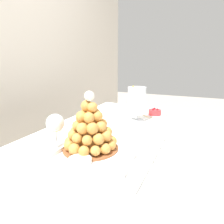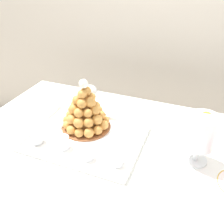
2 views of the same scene
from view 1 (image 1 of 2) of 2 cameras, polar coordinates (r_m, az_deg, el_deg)
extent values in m
cylinder|color=brown|center=(1.85, 23.40, -12.53)|extent=(0.04, 0.04, 0.75)
cylinder|color=brown|center=(1.99, -0.20, -9.30)|extent=(0.04, 0.04, 0.75)
cube|color=brown|center=(1.12, 3.96, -7.39)|extent=(1.49, 0.91, 0.02)
cube|color=white|center=(1.12, 3.97, -6.85)|extent=(1.55, 0.97, 0.00)
cube|color=white|center=(1.40, -15.39, -9.06)|extent=(1.55, 0.01, 0.27)
cube|color=white|center=(1.87, 12.08, -2.90)|extent=(0.01, 0.97, 0.27)
cube|color=white|center=(0.96, -0.12, -10.21)|extent=(0.52, 0.38, 0.01)
cube|color=white|center=(0.90, 11.36, -11.38)|extent=(0.52, 0.01, 0.02)
cube|color=white|center=(1.04, -9.92, -7.68)|extent=(0.52, 0.01, 0.02)
cube|color=white|center=(0.75, -8.72, -16.88)|extent=(0.01, 0.38, 0.02)
cube|color=white|center=(1.18, 5.10, -4.82)|extent=(0.01, 0.38, 0.02)
cylinder|color=white|center=(0.95, -0.12, -9.99)|extent=(0.35, 0.35, 0.00)
cylinder|color=brown|center=(0.96, -5.77, -9.67)|extent=(0.24, 0.24, 0.01)
cone|color=#B17234|center=(0.92, -5.93, -3.66)|extent=(0.16, 0.16, 0.20)
sphere|color=#D08E41|center=(1.02, -3.18, -6.23)|extent=(0.05, 0.05, 0.05)
sphere|color=gold|center=(1.03, -5.64, -6.12)|extent=(0.05, 0.05, 0.05)
sphere|color=gold|center=(1.03, -8.12, -6.44)|extent=(0.04, 0.04, 0.04)
sphere|color=#D08E41|center=(1.00, -10.20, -7.00)|extent=(0.05, 0.05, 0.05)
sphere|color=#D08E41|center=(0.96, -11.43, -7.83)|extent=(0.04, 0.04, 0.04)
sphere|color=#CE8C3F|center=(0.92, -11.45, -8.86)|extent=(0.05, 0.05, 0.05)
sphere|color=#D08F41|center=(0.89, -10.09, -9.81)|extent=(0.05, 0.05, 0.05)
sphere|color=#CD8B3F|center=(0.86, -7.55, -10.44)|extent=(0.05, 0.05, 0.05)
sphere|color=gold|center=(0.86, -4.49, -10.38)|extent=(0.04, 0.04, 0.04)
sphere|color=gold|center=(0.88, -1.83, -9.86)|extent=(0.05, 0.05, 0.05)
sphere|color=gold|center=(0.92, -0.28, -8.94)|extent=(0.04, 0.04, 0.04)
sphere|color=gold|center=(0.96, -0.11, -7.86)|extent=(0.05, 0.05, 0.05)
sphere|color=#CD8B3F|center=(1.00, -1.20, -6.91)|extent=(0.05, 0.05, 0.05)
sphere|color=#CF8D40|center=(1.00, -5.16, -4.37)|extent=(0.05, 0.05, 0.05)
sphere|color=gold|center=(1.00, -7.80, -4.52)|extent=(0.04, 0.04, 0.04)
sphere|color=gold|center=(0.97, -9.83, -5.23)|extent=(0.05, 0.05, 0.05)
sphere|color=#CF8D40|center=(0.92, -10.50, -6.07)|extent=(0.05, 0.05, 0.05)
sphere|color=gold|center=(0.88, -9.37, -6.97)|extent=(0.04, 0.04, 0.04)
sphere|color=#D08F41|center=(0.86, -6.71, -7.59)|extent=(0.04, 0.04, 0.04)
sphere|color=gold|center=(0.87, -3.66, -7.31)|extent=(0.05, 0.05, 0.05)
sphere|color=gold|center=(0.90, -1.62, -6.47)|extent=(0.05, 0.05, 0.05)
sphere|color=#CE8C40|center=(0.94, -1.36, -5.36)|extent=(0.05, 0.05, 0.05)
sphere|color=gold|center=(0.98, -2.74, -4.67)|extent=(0.05, 0.05, 0.05)
sphere|color=gold|center=(0.97, -6.53, -2.50)|extent=(0.04, 0.04, 0.04)
sphere|color=gold|center=(0.95, -8.68, -3.05)|extent=(0.05, 0.05, 0.05)
sphere|color=#CE8C3F|center=(0.91, -9.37, -3.62)|extent=(0.04, 0.04, 0.04)
sphere|color=gold|center=(0.88, -8.00, -4.40)|extent=(0.05, 0.05, 0.05)
sphere|color=#CD8B3F|center=(0.87, -5.28, -4.44)|extent=(0.05, 0.05, 0.05)
sphere|color=gold|center=(0.89, -3.01, -3.96)|extent=(0.05, 0.05, 0.05)
sphere|color=#CE8B3F|center=(0.93, -2.59, -3.10)|extent=(0.04, 0.04, 0.04)
sphere|color=#CE8C40|center=(0.96, -4.07, -2.55)|extent=(0.05, 0.05, 0.05)
sphere|color=#CD8B3F|center=(0.94, -7.10, -0.48)|extent=(0.05, 0.05, 0.05)
sphere|color=#CE8C40|center=(0.90, -8.21, -1.27)|extent=(0.05, 0.05, 0.05)
sphere|color=#CF8E41|center=(0.87, -6.23, -1.55)|extent=(0.05, 0.05, 0.05)
sphere|color=#CE8C40|center=(0.89, -3.92, -1.14)|extent=(0.05, 0.05, 0.05)
sphere|color=#CF8D40|center=(0.93, -4.56, -0.55)|extent=(0.05, 0.05, 0.05)
sphere|color=#CD8B3F|center=(0.91, -6.84, 1.64)|extent=(0.05, 0.05, 0.05)
sphere|color=gold|center=(0.89, -5.29, 1.29)|extent=(0.04, 0.04, 0.04)
sphere|color=white|center=(0.89, -6.15, 4.29)|extent=(0.04, 0.04, 0.04)
cylinder|color=silver|center=(0.74, 1.24, -15.00)|extent=(0.06, 0.06, 0.06)
cylinder|color=#F4EAC6|center=(0.75, 1.23, -16.02)|extent=(0.05, 0.05, 0.02)
cylinder|color=white|center=(0.74, 1.24, -14.70)|extent=(0.05, 0.05, 0.02)
sphere|color=brown|center=(0.74, 0.78, -13.68)|extent=(0.02, 0.02, 0.02)
cylinder|color=silver|center=(0.86, 4.28, -10.62)|extent=(0.05, 0.05, 0.06)
cylinder|color=gold|center=(0.87, 4.26, -11.63)|extent=(0.05, 0.05, 0.02)
cylinder|color=#EAC166|center=(0.86, 4.28, -10.33)|extent=(0.05, 0.05, 0.02)
sphere|color=brown|center=(0.86, 4.80, -9.44)|extent=(0.01, 0.01, 0.01)
cylinder|color=silver|center=(0.97, 8.05, -8.26)|extent=(0.06, 0.06, 0.05)
cylinder|color=gold|center=(0.97, 8.03, -8.95)|extent=(0.05, 0.05, 0.02)
cylinder|color=#EAC166|center=(0.97, 8.06, -8.07)|extent=(0.05, 0.05, 0.01)
sphere|color=brown|center=(0.96, 8.25, -7.72)|extent=(0.02, 0.02, 0.02)
cylinder|color=silver|center=(1.09, 9.32, -5.62)|extent=(0.05, 0.05, 0.05)
cylinder|color=gold|center=(1.09, 9.29, -6.30)|extent=(0.05, 0.05, 0.02)
cylinder|color=#EAC166|center=(1.09, 9.33, -5.42)|extent=(0.05, 0.05, 0.01)
sphere|color=brown|center=(1.08, 9.29, -4.99)|extent=(0.01, 0.01, 0.01)
cylinder|color=white|center=(0.84, -8.64, -12.91)|extent=(0.09, 0.09, 0.02)
cylinder|color=#F2CC59|center=(0.83, -8.66, -12.38)|extent=(0.08, 0.08, 0.00)
cylinder|color=white|center=(1.41, 6.53, -2.18)|extent=(0.10, 0.10, 0.01)
cylinder|color=white|center=(1.40, 6.58, -0.61)|extent=(0.02, 0.02, 0.07)
cylinder|color=white|center=(1.37, 6.70, 3.75)|extent=(0.12, 0.12, 0.14)
cylinder|color=#9ED860|center=(1.40, 6.84, 1.63)|extent=(0.05, 0.04, 0.05)
cylinder|color=#72B2E0|center=(1.40, 5.58, 1.63)|extent=(0.05, 0.04, 0.05)
cylinder|color=yellow|center=(1.36, 6.28, 1.22)|extent=(0.04, 0.04, 0.03)
cylinder|color=#E54C47|center=(1.38, 7.38, 1.44)|extent=(0.05, 0.04, 0.04)
cylinder|color=#72B2E0|center=(1.40, 6.54, 2.38)|extent=(0.05, 0.05, 0.04)
cylinder|color=brown|center=(1.37, 5.83, 2.20)|extent=(0.06, 0.04, 0.06)
cylinder|color=yellow|center=(1.36, 6.97, 2.09)|extent=(0.05, 0.05, 0.04)
cylinder|color=yellow|center=(1.40, 7.76, 2.34)|extent=(0.06, 0.04, 0.05)
cylinder|color=#E54C47|center=(1.39, 6.10, 3.09)|extent=(0.06, 0.04, 0.06)
cylinder|color=#E54C47|center=(1.35, 6.16, 2.82)|extent=(0.04, 0.04, 0.04)
cylinder|color=pink|center=(1.37, 6.94, 2.93)|extent=(0.04, 0.04, 0.04)
cylinder|color=#72B2E0|center=(1.39, 7.07, 3.10)|extent=(0.05, 0.04, 0.05)
cylinder|color=#9ED860|center=(1.37, 6.09, 3.78)|extent=(0.05, 0.04, 0.04)
cylinder|color=#F9A54C|center=(1.35, 7.27, 3.59)|extent=(0.05, 0.04, 0.04)
cylinder|color=#72B2E0|center=(1.40, 7.17, 3.97)|extent=(0.05, 0.04, 0.05)
cylinder|color=#E54C47|center=(1.36, 6.00, 4.46)|extent=(0.05, 0.05, 0.04)
cylinder|color=#F9A54C|center=(1.36, 7.63, 4.40)|extent=(0.05, 0.05, 0.03)
cylinder|color=pink|center=(1.39, 6.55, 4.69)|extent=(0.06, 0.04, 0.06)
cylinder|color=pink|center=(1.35, 6.20, 5.16)|extent=(0.06, 0.04, 0.05)
cylinder|color=#72B2E0|center=(1.37, 7.64, 5.25)|extent=(0.05, 0.05, 0.02)
cylinder|color=#D199D8|center=(1.38, 6.48, 5.35)|extent=(0.05, 0.05, 0.04)
cylinder|color=#E54C47|center=(1.34, 6.86, 5.91)|extent=(0.04, 0.04, 0.02)
cylinder|color=pink|center=(1.38, 7.32, 6.11)|extent=(0.04, 0.04, 0.03)
cylinder|color=yellow|center=(1.37, 5.98, 6.14)|extent=(0.05, 0.04, 0.05)
cylinder|color=white|center=(1.55, 11.39, -0.83)|extent=(0.18, 0.18, 0.01)
torus|color=gold|center=(1.55, 11.40, -0.73)|extent=(0.17, 0.17, 0.00)
cylinder|color=red|center=(1.55, 11.43, -0.05)|extent=(0.09, 0.09, 0.04)
sphere|color=#A51923|center=(1.56, 11.36, 1.00)|extent=(0.01, 0.01, 0.01)
sphere|color=#A51923|center=(1.53, 10.96, 0.77)|extent=(0.01, 0.01, 0.01)
sphere|color=#A51923|center=(1.53, 12.11, 0.77)|extent=(0.01, 0.01, 0.01)
cylinder|color=silver|center=(1.00, -14.58, -9.51)|extent=(0.06, 0.06, 0.00)
cylinder|color=silver|center=(0.99, -14.74, -7.21)|extent=(0.01, 0.01, 0.08)
sphere|color=silver|center=(0.96, -15.03, -2.88)|extent=(0.08, 0.08, 0.08)
cylinder|color=#EAE08C|center=(0.97, -14.98, -3.70)|extent=(0.06, 0.06, 0.03)
camera|label=2|loc=(1.35, 46.64, 23.70)|focal=38.56mm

